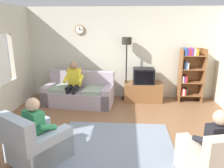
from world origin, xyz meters
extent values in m
plane|color=brown|center=(0.00, 0.00, 0.00)|extent=(12.00, 12.00, 0.00)
cube|color=beige|center=(0.00, 2.66, 1.35)|extent=(6.20, 0.12, 2.70)
cylinder|color=brown|center=(-1.24, 2.58, 2.05)|extent=(0.28, 0.03, 0.28)
cylinder|color=white|center=(-1.24, 2.56, 2.05)|extent=(0.24, 0.01, 0.24)
cube|color=black|center=(-1.24, 2.56, 2.08)|extent=(0.02, 0.01, 0.09)
cube|color=black|center=(-1.20, 2.56, 2.05)|extent=(0.11, 0.01, 0.01)
cube|color=beige|center=(-2.86, 2.10, 1.40)|extent=(0.12, 1.10, 1.20)
cube|color=#A899A8|center=(-1.17, 1.79, 0.21)|extent=(1.97, 1.02, 0.42)
cube|color=#A899A8|center=(-1.14, 2.15, 0.66)|extent=(1.91, 0.38, 0.48)
cube|color=#A899A8|center=(-0.33, 1.71, 0.28)|extent=(0.30, 0.86, 0.56)
cube|color=#A899A8|center=(-2.01, 1.87, 0.28)|extent=(0.30, 0.86, 0.56)
cube|color=gray|center=(-0.68, 1.69, 0.47)|extent=(0.66, 0.73, 0.10)
cube|color=gray|center=(-1.67, 1.79, 0.47)|extent=(0.66, 0.73, 0.10)
cube|color=brown|center=(0.66, 2.25, 0.27)|extent=(1.10, 0.56, 0.55)
cube|color=black|center=(0.66, 2.51, 0.30)|extent=(1.10, 0.04, 0.03)
cube|color=black|center=(0.66, 2.23, 0.77)|extent=(0.60, 0.48, 0.44)
cube|color=black|center=(0.66, 1.98, 0.77)|extent=(0.50, 0.01, 0.36)
cube|color=brown|center=(1.71, 2.30, 0.78)|extent=(0.04, 0.36, 1.55)
cube|color=brown|center=(2.35, 2.30, 0.78)|extent=(0.04, 0.36, 1.55)
cube|color=brown|center=(2.03, 2.47, 0.78)|extent=(0.64, 0.02, 1.55)
cube|color=brown|center=(2.03, 2.30, 0.19)|extent=(0.60, 0.34, 0.02)
cube|color=red|center=(1.78, 2.28, 0.30)|extent=(0.03, 0.28, 0.19)
cube|color=silver|center=(1.83, 2.28, 0.30)|extent=(0.05, 0.28, 0.19)
cube|color=red|center=(1.88, 2.28, 0.29)|extent=(0.04, 0.28, 0.17)
cube|color=black|center=(1.92, 2.28, 0.30)|extent=(0.03, 0.28, 0.18)
cube|color=brown|center=(2.03, 2.30, 0.58)|extent=(0.60, 0.34, 0.02)
cube|color=silver|center=(1.78, 2.28, 0.69)|extent=(0.04, 0.28, 0.18)
cube|color=#72338C|center=(1.83, 2.28, 0.68)|extent=(0.04, 0.28, 0.16)
cube|color=red|center=(1.88, 2.28, 0.68)|extent=(0.04, 0.28, 0.18)
cube|color=brown|center=(2.03, 2.30, 0.97)|extent=(0.60, 0.34, 0.02)
cube|color=black|center=(1.79, 2.28, 1.09)|extent=(0.04, 0.28, 0.21)
cube|color=#2D59A5|center=(1.83, 2.28, 1.09)|extent=(0.04, 0.28, 0.21)
cube|color=silver|center=(1.88, 2.28, 1.07)|extent=(0.05, 0.28, 0.18)
cube|color=brown|center=(2.03, 2.30, 1.36)|extent=(0.60, 0.34, 0.02)
cube|color=#2D59A5|center=(1.79, 2.28, 1.47)|extent=(0.06, 0.28, 0.21)
cube|color=#72338C|center=(1.86, 2.28, 1.46)|extent=(0.05, 0.28, 0.18)
cube|color=red|center=(1.92, 2.28, 1.45)|extent=(0.05, 0.28, 0.17)
cube|color=#72338C|center=(1.98, 2.28, 1.47)|extent=(0.06, 0.28, 0.20)
cube|color=silver|center=(2.04, 2.28, 1.46)|extent=(0.06, 0.28, 0.18)
cube|color=gold|center=(2.11, 2.28, 1.46)|extent=(0.06, 0.28, 0.18)
cylinder|color=black|center=(0.16, 2.35, 0.01)|extent=(0.28, 0.28, 0.03)
cylinder|color=black|center=(0.16, 2.35, 0.85)|extent=(0.04, 0.04, 1.70)
cylinder|color=black|center=(0.16, 2.35, 1.75)|extent=(0.28, 0.28, 0.20)
cube|color=#9EADBC|center=(-1.29, -0.79, 0.20)|extent=(1.13, 1.14, 0.40)
cube|color=#9EADBC|center=(-1.49, -1.10, 0.65)|extent=(0.77, 0.58, 0.50)
cube|color=#9EADBC|center=(-1.53, -0.61, 0.28)|extent=(0.60, 0.78, 0.56)
cube|color=#9EADBC|center=(-1.02, -0.93, 0.28)|extent=(0.60, 0.78, 0.56)
cube|color=#BCAD99|center=(1.46, -1.08, 0.20)|extent=(0.97, 1.00, 0.40)
cube|color=#BCAD99|center=(1.17, -1.14, 0.28)|extent=(0.38, 0.82, 0.56)
cube|color=slate|center=(-0.02, -0.20, 0.01)|extent=(2.20, 1.70, 0.01)
cube|color=yellow|center=(-1.28, 1.84, 0.78)|extent=(0.36, 0.23, 0.48)
sphere|color=#A37A5B|center=(-1.28, 1.83, 1.13)|extent=(0.22, 0.22, 0.22)
cylinder|color=black|center=(-1.21, 1.64, 0.54)|extent=(0.17, 0.39, 0.13)
cylinder|color=black|center=(-1.39, 1.66, 0.54)|extent=(0.17, 0.39, 0.13)
cylinder|color=black|center=(-1.23, 1.45, 0.26)|extent=(0.12, 0.12, 0.52)
cylinder|color=black|center=(-1.40, 1.47, 0.26)|extent=(0.12, 0.12, 0.52)
cylinder|color=yellow|center=(-1.08, 1.72, 0.76)|extent=(0.12, 0.34, 0.20)
cylinder|color=yellow|center=(-1.50, 1.76, 0.76)|extent=(0.12, 0.34, 0.20)
cube|color=#338C59|center=(-1.31, -0.83, 0.66)|extent=(0.39, 0.35, 0.48)
sphere|color=#D8AD8C|center=(-1.31, -0.82, 1.01)|extent=(0.22, 0.22, 0.22)
cylinder|color=#2D334C|center=(-1.29, -0.62, 0.42)|extent=(0.31, 0.39, 0.13)
cylinder|color=#2D334C|center=(-1.14, -0.72, 0.42)|extent=(0.31, 0.39, 0.13)
cylinder|color=#2D334C|center=(-1.18, -0.46, 0.20)|extent=(0.15, 0.15, 0.40)
cylinder|color=#2D334C|center=(-1.03, -0.56, 0.20)|extent=(0.15, 0.15, 0.40)
cylinder|color=#338C59|center=(-1.44, -0.63, 0.64)|extent=(0.25, 0.33, 0.20)
cylinder|color=#338C59|center=(-1.08, -0.86, 0.64)|extent=(0.25, 0.33, 0.20)
cube|color=black|center=(1.48, -1.13, 0.66)|extent=(0.38, 0.27, 0.48)
sphere|color=tan|center=(1.47, -1.12, 1.01)|extent=(0.22, 0.22, 0.22)
cylinder|color=#4C4742|center=(1.34, -0.97, 0.42)|extent=(0.22, 0.40, 0.13)
cylinder|color=#4C4742|center=(1.52, -0.93, 0.42)|extent=(0.22, 0.40, 0.13)
cylinder|color=#4C4742|center=(1.30, -0.78, 0.20)|extent=(0.13, 0.13, 0.40)
cylinder|color=#4C4742|center=(1.48, -0.74, 0.20)|extent=(0.13, 0.13, 0.40)
cylinder|color=black|center=(1.25, -1.08, 0.64)|extent=(0.16, 0.34, 0.20)
camera|label=1|loc=(0.17, -3.95, 2.27)|focal=34.90mm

